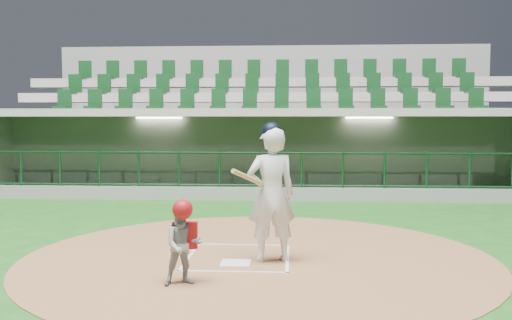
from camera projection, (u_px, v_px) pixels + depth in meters
The scene contains 8 objects.
ground at pixel (240, 253), 9.00m from camera, with size 120.00×120.00×0.00m, color #174E16.
dirt_circle at pixel (258, 256), 8.78m from camera, with size 7.20×7.20×0.01m, color brown.
home_plate at pixel (236, 263), 8.30m from camera, with size 0.43×0.43×0.02m, color white.
batter_box_chalk at pixel (238, 257), 8.70m from camera, with size 1.55×1.80×0.01m.
dugout_structure at pixel (263, 159), 16.71m from camera, with size 16.40×3.70×3.00m.
seating_deck at pixel (268, 140), 19.76m from camera, with size 17.00×6.72×5.15m.
batter at pixel (271, 193), 8.40m from camera, with size 0.95×0.97×2.06m.
catcher at pixel (183, 242), 7.24m from camera, with size 0.59×0.53×1.09m.
Camera 1 is at (0.80, -8.84, 2.11)m, focal length 40.00 mm.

